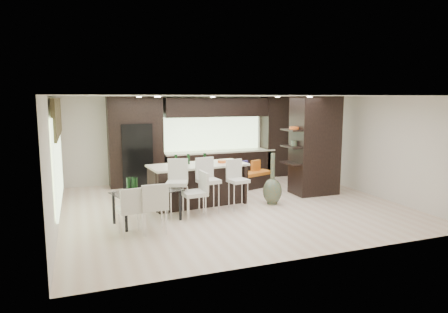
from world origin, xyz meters
name	(u,v)px	position (x,y,z in m)	size (l,w,h in m)	color
ground	(232,205)	(0.00, 0.00, 0.00)	(8.00, 8.00, 0.00)	beige
back_wall	(193,138)	(0.00, 3.50, 1.35)	(8.00, 0.02, 2.70)	beige
left_wall	(55,161)	(-4.00, 0.00, 1.35)	(0.02, 7.00, 2.70)	beige
right_wall	(366,145)	(4.00, 0.00, 1.35)	(0.02, 7.00, 2.70)	beige
ceiling	(233,96)	(0.00, 0.00, 2.70)	(8.00, 7.00, 0.02)	white
window_left	(58,159)	(-3.96, 0.20, 1.35)	(0.04, 3.20, 1.90)	#B2D199
window_back	(211,132)	(0.60, 3.46, 1.55)	(3.40, 0.04, 1.20)	#B2D199
stone_accent	(57,117)	(-3.93, 0.20, 2.25)	(0.08, 3.00, 0.80)	brown
ceiling_spots	(229,97)	(0.00, 0.25, 2.68)	(4.00, 3.00, 0.02)	white
back_cabinetry	(211,139)	(0.50, 3.17, 1.35)	(6.80, 0.68, 2.70)	black
refrigerator	(136,155)	(-1.90, 3.12, 0.95)	(0.90, 0.68, 1.90)	black
partition_column	(315,146)	(2.60, 0.40, 1.35)	(1.20, 0.80, 2.70)	black
kitchen_island	(198,184)	(-0.74, 0.47, 0.51)	(2.43, 1.05, 1.01)	black
stool_left	(177,193)	(-1.49, -0.38, 0.52)	(0.46, 0.46, 1.04)	beige
stool_mid	(209,191)	(-0.74, -0.38, 0.52)	(0.46, 0.46, 1.03)	beige
stool_right	(238,190)	(0.00, -0.36, 0.48)	(0.43, 0.43, 0.96)	beige
bench	(254,180)	(1.34, 1.67, 0.23)	(1.22, 0.47, 0.47)	black
floor_vase	(273,179)	(1.00, -0.21, 0.65)	(0.48, 0.48, 1.30)	#46513A
dining_table	(148,207)	(-2.20, -0.60, 0.34)	(1.41, 0.80, 0.68)	white
chair_near	(154,209)	(-2.20, -1.34, 0.47)	(0.51, 0.51, 0.95)	beige
chair_far	(131,213)	(-2.64, -1.32, 0.45)	(0.49, 0.49, 0.90)	beige
chair_end	(194,197)	(-1.16, -0.60, 0.47)	(0.51, 0.51, 0.94)	beige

